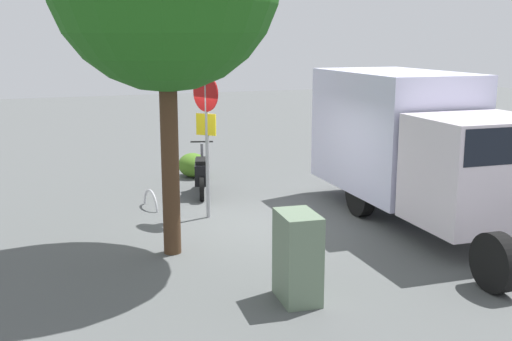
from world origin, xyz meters
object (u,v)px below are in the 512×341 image
(bike_rack_hoop, at_px, (151,208))
(box_truck_near, at_px, (417,141))
(motorcycle, at_px, (202,173))
(stop_sign, at_px, (206,123))
(utility_cabinet, at_px, (298,257))

(bike_rack_hoop, bearing_deg, box_truck_near, -119.12)
(motorcycle, relative_size, stop_sign, 0.59)
(stop_sign, distance_m, bike_rack_hoop, 2.48)
(motorcycle, bearing_deg, stop_sign, -176.04)
(stop_sign, bearing_deg, utility_cabinet, 179.76)
(box_truck_near, xyz_separation_m, bike_rack_hoop, (2.74, 4.92, -1.63))
(motorcycle, height_order, stop_sign, stop_sign)
(box_truck_near, bearing_deg, bike_rack_hoop, -116.33)
(utility_cabinet, relative_size, bike_rack_hoop, 1.51)
(box_truck_near, relative_size, motorcycle, 4.01)
(utility_cabinet, height_order, bike_rack_hoop, utility_cabinet)
(box_truck_near, bearing_deg, motorcycle, -132.22)
(box_truck_near, distance_m, stop_sign, 4.27)
(box_truck_near, relative_size, bike_rack_hoop, 8.31)
(stop_sign, relative_size, bike_rack_hoop, 3.50)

